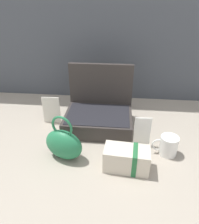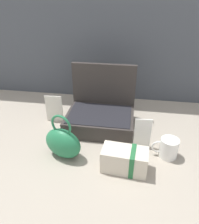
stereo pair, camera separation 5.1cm
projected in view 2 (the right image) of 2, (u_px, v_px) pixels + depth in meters
name	position (u px, v px, depth m)	size (l,w,h in m)	color
ground_plane	(104.00, 143.00, 1.14)	(6.00, 6.00, 0.00)	#9E9384
open_suitcase	(101.00, 114.00, 1.26)	(0.38, 0.30, 0.33)	#332D2B
teal_pouch_handbag	(63.00, 143.00, 1.02)	(0.21, 0.15, 0.23)	#237247
cream_toiletry_bag	(125.00, 160.00, 0.95)	(0.21, 0.12, 0.11)	beige
coffee_mug	(168.00, 148.00, 1.03)	(0.12, 0.09, 0.10)	white
info_card_left	(54.00, 109.00, 1.29)	(0.10, 0.01, 0.17)	silver
poster_card_right	(143.00, 133.00, 1.07)	(0.08, 0.01, 0.16)	white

